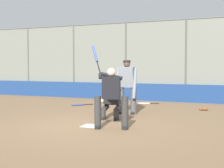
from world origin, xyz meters
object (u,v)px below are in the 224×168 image
at_px(spare_bat_by_padding, 146,103).
at_px(umpire_home, 127,85).
at_px(batter_at_plate, 111,96).
at_px(catcher_behind_plate, 111,99).
at_px(spare_bat_near_backstop, 79,105).
at_px(fielding_glove_on_dirt, 204,109).

bearing_deg(spare_bat_by_padding, umpire_home, 74.46).
relative_size(batter_at_plate, umpire_home, 1.19).
distance_m(batter_at_plate, catcher_behind_plate, 1.46).
xyz_separation_m(umpire_home, spare_bat_near_backstop, (2.49, -1.37, -0.92)).
height_order(spare_bat_near_backstop, fielding_glove_on_dirt, fielding_glove_on_dirt).
bearing_deg(batter_at_plate, spare_bat_by_padding, -99.31).
xyz_separation_m(batter_at_plate, spare_bat_near_backstop, (2.91, -3.77, -0.79)).
relative_size(spare_bat_near_backstop, spare_bat_by_padding, 0.85).
height_order(spare_bat_by_padding, fielding_glove_on_dirt, fielding_glove_on_dirt).
relative_size(catcher_behind_plate, umpire_home, 0.65).
relative_size(batter_at_plate, spare_bat_by_padding, 2.62).
bearing_deg(catcher_behind_plate, umpire_home, -104.91).
xyz_separation_m(catcher_behind_plate, umpire_home, (-0.12, -1.06, 0.36)).
xyz_separation_m(spare_bat_near_backstop, fielding_glove_on_dirt, (-4.70, -0.49, 0.02)).
height_order(batter_at_plate, umpire_home, batter_at_plate).
xyz_separation_m(spare_bat_near_backstop, spare_bat_by_padding, (-2.30, -1.47, 0.00)).
height_order(umpire_home, spare_bat_near_backstop, umpire_home).
distance_m(catcher_behind_plate, fielding_glove_on_dirt, 3.78).
height_order(umpire_home, fielding_glove_on_dirt, umpire_home).
relative_size(umpire_home, spare_bat_near_backstop, 2.59).
bearing_deg(fielding_glove_on_dirt, batter_at_plate, 67.21).
bearing_deg(spare_bat_by_padding, catcher_behind_plate, 71.70).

